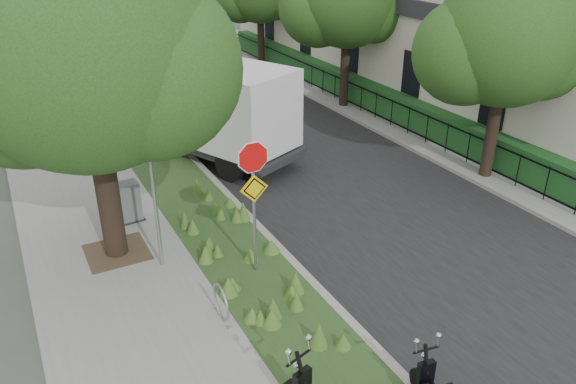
{
  "coord_description": "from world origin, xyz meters",
  "views": [
    {
      "loc": [
        -5.68,
        -9.04,
        7.28
      ],
      "look_at": [
        -0.03,
        1.65,
        1.3
      ],
      "focal_mm": 35.0,
      "sensor_mm": 36.0,
      "label": 1
    }
  ],
  "objects": [
    {
      "name": "footpath_far",
      "position": [
        8.2,
        10.0,
        0.06
      ],
      "size": [
        3.2,
        60.0,
        0.12
      ],
      "primitive_type": "cube",
      "color": "gray",
      "rests_on": "ground"
    },
    {
      "name": "bike_hoop",
      "position": [
        -2.7,
        -0.6,
        0.5
      ],
      "size": [
        0.06,
        0.78,
        0.77
      ],
      "color": "#A5A8AD",
      "rests_on": "ground"
    },
    {
      "name": "ground",
      "position": [
        0.0,
        0.0,
        0.0
      ],
      "size": [
        120.0,
        120.0,
        0.0
      ],
      "primitive_type": "plane",
      "color": "#4C5147",
      "rests_on": "ground"
    },
    {
      "name": "bare_post",
      "position": [
        -3.2,
        1.8,
        2.12
      ],
      "size": [
        0.08,
        0.08,
        4.0
      ],
      "color": "#A5A8AD",
      "rests_on": "ground"
    },
    {
      "name": "sidewalk_near",
      "position": [
        -4.25,
        10.0,
        0.06
      ],
      "size": [
        3.5,
        60.0,
        0.12
      ],
      "primitive_type": "cube",
      "color": "gray",
      "rests_on": "ground"
    },
    {
      "name": "verge",
      "position": [
        -1.5,
        10.0,
        0.06
      ],
      "size": [
        2.0,
        60.0,
        0.12
      ],
      "primitive_type": "cube",
      "color": "#294B20",
      "rests_on": "ground"
    },
    {
      "name": "utility_cabinet",
      "position": [
        -3.39,
        4.24,
        0.63
      ],
      "size": [
        0.83,
        0.58,
        1.05
      ],
      "color": "#262628",
      "rests_on": "ground"
    },
    {
      "name": "kerb_near",
      "position": [
        -0.5,
        10.0,
        0.07
      ],
      "size": [
        0.2,
        60.0,
        0.13
      ],
      "primitive_type": "cube",
      "color": "#9E9991",
      "rests_on": "ground"
    },
    {
      "name": "box_truck",
      "position": [
        0.31,
        7.4,
        1.75
      ],
      "size": [
        4.5,
        6.35,
        2.69
      ],
      "color": "#262628",
      "rests_on": "ground"
    },
    {
      "name": "sign_assembly",
      "position": [
        -1.4,
        0.58,
        2.33
      ],
      "size": [
        0.94,
        0.08,
        3.22
      ],
      "color": "#A5A8AD",
      "rests_on": "ground"
    },
    {
      "name": "fence_far",
      "position": [
        7.2,
        10.0,
        0.67
      ],
      "size": [
        0.04,
        24.0,
        1.0
      ],
      "color": "black",
      "rests_on": "ground"
    },
    {
      "name": "road",
      "position": [
        3.0,
        10.0,
        0.01
      ],
      "size": [
        7.0,
        60.0,
        0.01
      ],
      "primitive_type": "cube",
      "color": "black",
      "rests_on": "ground"
    },
    {
      "name": "far_tree_a",
      "position": [
        6.94,
        2.05,
        4.13
      ],
      "size": [
        4.6,
        4.1,
        6.22
      ],
      "color": "black",
      "rests_on": "ground"
    },
    {
      "name": "kerb_far",
      "position": [
        6.5,
        10.0,
        0.07
      ],
      "size": [
        0.2,
        60.0,
        0.13
      ],
      "primitive_type": "cube",
      "color": "#9E9991",
      "rests_on": "ground"
    },
    {
      "name": "street_tree_main",
      "position": [
        -4.08,
        2.86,
        4.8
      ],
      "size": [
        6.21,
        5.54,
        7.66
      ],
      "color": "black",
      "rests_on": "ground"
    },
    {
      "name": "hedge_far",
      "position": [
        7.9,
        10.0,
        0.67
      ],
      "size": [
        1.0,
        24.0,
        1.1
      ],
      "primitive_type": "cube",
      "color": "#1A4A1F",
      "rests_on": "footpath_far"
    }
  ]
}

